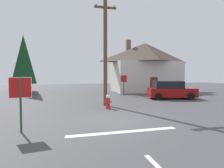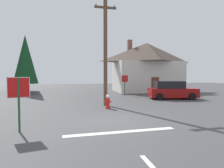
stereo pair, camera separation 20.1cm
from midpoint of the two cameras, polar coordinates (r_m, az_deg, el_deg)
ground_plane at (r=9.21m, az=2.73°, el=-11.53°), size 80.00×80.00×0.10m
lane_stop_bar at (r=7.42m, az=3.78°, el=-14.63°), size 4.49×0.41×0.01m
stop_sign_near at (r=7.91m, az=-26.37°, el=-2.52°), size 0.80×0.15×2.15m
fire_hydrant at (r=12.30m, az=-0.81°, el=-5.52°), size 0.47×0.40×0.93m
utility_pole at (r=13.56m, az=-1.63°, el=10.37°), size 1.60×0.28×7.70m
stop_sign_far at (r=20.24m, az=4.28°, el=0.96°), size 0.64×0.44×2.24m
house at (r=26.06m, az=10.91°, el=5.41°), size 9.48×6.34×7.22m
parked_car at (r=18.24m, az=18.33°, el=-1.90°), size 4.62×2.62×1.68m
pine_tree_mid_left at (r=23.93m, az=-25.11°, el=6.92°), size 2.78×2.78×6.95m
pine_tree_far_center at (r=28.23m, az=-24.56°, el=5.26°), size 2.45×2.45×6.12m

